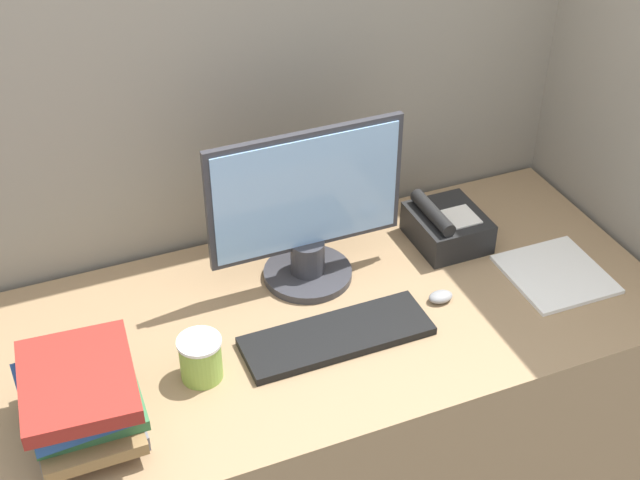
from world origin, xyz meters
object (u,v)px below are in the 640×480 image
keyboard (337,336)px  desk_telephone (446,226)px  coffee_cup (201,358)px  mouse (441,297)px  monitor (307,216)px  book_stack (81,400)px

keyboard → desk_telephone: bearing=30.2°
keyboard → coffee_cup: bearing=179.4°
mouse → monitor: bearing=140.8°
book_stack → coffee_cup: bearing=12.0°
coffee_cup → book_stack: bearing=-168.0°
monitor → mouse: (0.26, -0.21, -0.17)m
monitor → book_stack: size_ratio=1.66×
mouse → book_stack: bearing=-174.6°
mouse → coffee_cup: coffee_cup is taller
coffee_cup → book_stack: 0.27m
keyboard → book_stack: book_stack is taller
keyboard → monitor: bearing=84.5°
monitor → keyboard: 0.30m
keyboard → desk_telephone: desk_telephone is taller
monitor → book_stack: bearing=-154.0°
mouse → desk_telephone: size_ratio=0.31×
desk_telephone → mouse: bearing=-121.5°
mouse → keyboard: bearing=-174.1°
monitor → keyboard: bearing=-95.5°
mouse → desk_telephone: 0.25m
keyboard → book_stack: bearing=-174.9°
keyboard → mouse: bearing=5.9°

